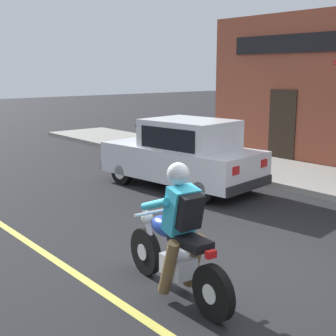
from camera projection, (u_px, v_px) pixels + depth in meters
The scene contains 5 objects.
ground_plane at pixel (246, 271), 6.25m from camera, with size 80.00×80.00×0.00m, color black.
sidewalk_curb at pixel (292, 174), 11.77m from camera, with size 2.60×22.00×0.14m, color gray.
lane_stripe at pixel (25, 240), 7.37m from camera, with size 0.12×19.80×0.01m, color #D1C64C.
motorcycle_with_rider at pixel (177, 241), 5.45m from camera, with size 0.61×2.02×1.62m.
car_hatchback at pixel (183, 155), 10.55m from camera, with size 2.08×3.95×1.57m.
Camera 1 is at (-4.55, -3.80, 2.63)m, focal length 50.00 mm.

